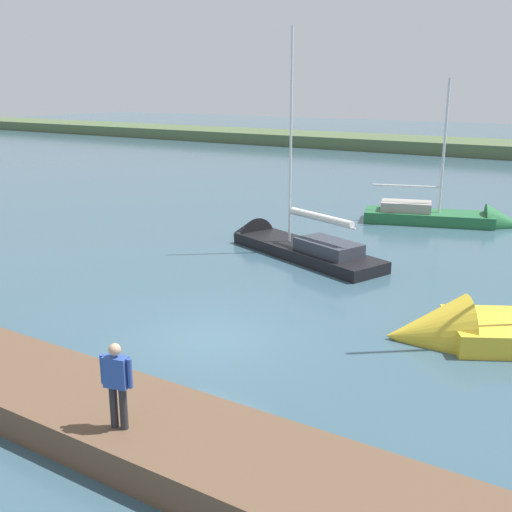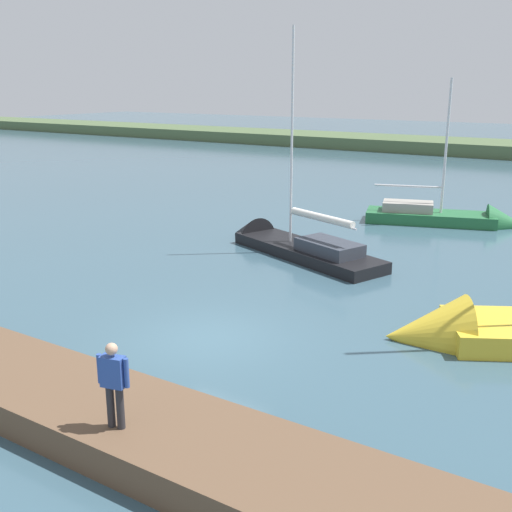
% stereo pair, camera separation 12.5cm
% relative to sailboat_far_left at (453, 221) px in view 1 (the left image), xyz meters
% --- Properties ---
extents(ground_plane, '(200.00, 200.00, 0.00)m').
position_rel_sailboat_far_left_xyz_m(ground_plane, '(1.77, 17.38, -0.16)').
color(ground_plane, '#385666').
extents(dock_pier, '(22.08, 2.50, 0.66)m').
position_rel_sailboat_far_left_xyz_m(dock_pier, '(1.77, 22.10, 0.17)').
color(dock_pier, brown).
rests_on(dock_pier, ground_plane).
extents(sailboat_far_left, '(7.63, 4.07, 7.69)m').
position_rel_sailboat_far_left_xyz_m(sailboat_far_left, '(0.00, 0.00, 0.00)').
color(sailboat_far_left, '#236638').
rests_on(sailboat_far_left, ground_plane).
extents(sailboat_mid_channel, '(8.47, 4.72, 9.49)m').
position_rel_sailboat_far_left_xyz_m(sailboat_mid_channel, '(4.44, 8.53, -0.00)').
color(sailboat_mid_channel, black).
rests_on(sailboat_mid_channel, ground_plane).
extents(person_on_dock, '(0.61, 0.31, 1.61)m').
position_rel_sailboat_far_left_xyz_m(person_on_dock, '(-0.16, 22.67, 1.42)').
color(person_on_dock, '#28282D').
rests_on(person_on_dock, dock_pier).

